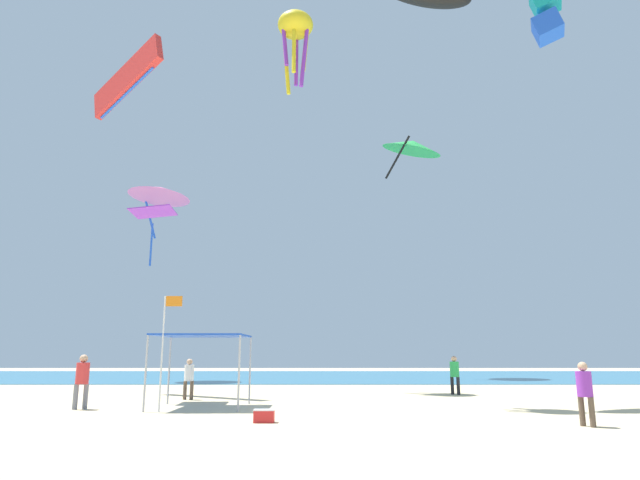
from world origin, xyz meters
TOP-DOWN VIEW (x-y plane):
  - ground at (0.00, 0.00)m, footprint 110.00×110.00m
  - ocean_strip at (0.00, 28.89)m, footprint 110.00×25.96m
  - canopy_tent at (-4.54, 1.62)m, footprint 3.16×2.92m
  - person_near_tent at (6.65, -3.43)m, footprint 0.39×0.40m
  - person_leftmost at (5.96, 7.79)m, footprint 0.42×0.42m
  - person_central at (-8.53, 1.04)m, footprint 0.43×0.43m
  - person_rightmost at (-5.78, 5.00)m, footprint 0.44×0.39m
  - banner_flag at (-5.51, 0.18)m, footprint 0.61×0.06m
  - cooler_box at (-1.87, -2.56)m, footprint 0.57×0.37m
  - kite_delta_pink at (-12.24, 20.43)m, footprint 6.33×6.32m
  - kite_parafoil_red at (-10.89, 8.95)m, footprint 4.94×3.93m
  - kite_box_teal at (12.72, 9.63)m, footprint 2.14×1.97m
  - kite_diamond_purple at (-7.57, 4.55)m, footprint 1.86×1.87m
  - kite_delta_green at (7.57, 25.39)m, footprint 7.11×7.11m
  - kite_octopus_yellow at (-1.81, 11.23)m, footprint 2.88×2.88m

SIDE VIEW (x-z plane):
  - ground at x=0.00m, z-range -0.10..0.00m
  - ocean_strip at x=0.00m, z-range 0.00..0.03m
  - cooler_box at x=-1.87m, z-range 0.00..0.35m
  - person_near_tent at x=6.65m, z-range 0.14..1.79m
  - person_rightmost at x=-5.78m, z-range 0.14..1.80m
  - person_leftmost at x=5.96m, z-range 0.15..1.91m
  - person_central at x=-8.53m, z-range 0.16..1.99m
  - banner_flag at x=-5.51m, z-range 0.38..4.15m
  - canopy_tent at x=-4.54m, z-range 1.13..3.66m
  - kite_diamond_purple at x=-7.57m, z-range 6.50..9.01m
  - kite_delta_pink at x=-12.24m, z-range 11.74..15.50m
  - kite_parafoil_red at x=-10.89m, z-range 14.76..18.38m
  - kite_delta_green at x=7.57m, z-range 17.08..21.41m
  - kite_box_teal at x=12.72m, z-range 19.35..22.69m
  - kite_octopus_yellow at x=-1.81m, z-range 18.57..23.65m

